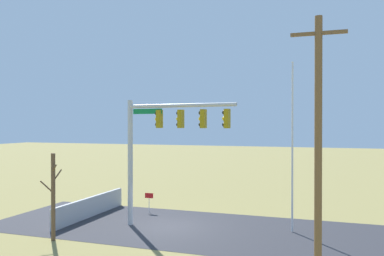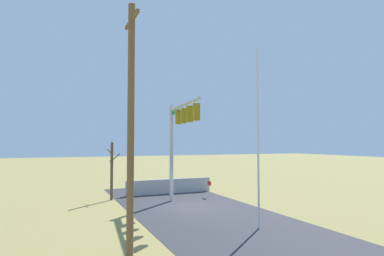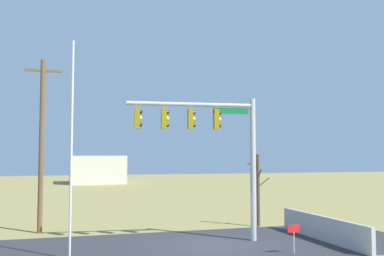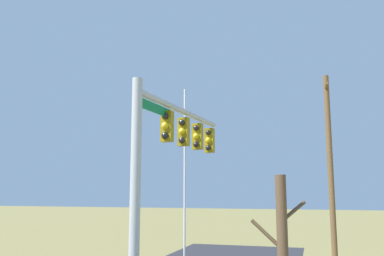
{
  "view_description": "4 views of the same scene",
  "coord_description": "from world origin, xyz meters",
  "px_view_note": "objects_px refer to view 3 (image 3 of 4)",
  "views": [
    {
      "loc": [
        -8.03,
        20.09,
        5.58
      ],
      "look_at": [
        -1.5,
        0.89,
        5.4
      ],
      "focal_mm": 37.16,
      "sensor_mm": 36.0,
      "label": 1
    },
    {
      "loc": [
        -19.39,
        8.22,
        4.16
      ],
      "look_at": [
        -1.43,
        0.4,
        5.07
      ],
      "focal_mm": 29.87,
      "sensor_mm": 36.0,
      "label": 2
    },
    {
      "loc": [
        -6.78,
        -19.35,
        4.06
      ],
      "look_at": [
        -0.78,
        0.56,
        5.43
      ],
      "focal_mm": 40.98,
      "sensor_mm": 36.0,
      "label": 3
    },
    {
      "loc": [
        12.13,
        4.85,
        3.89
      ],
      "look_at": [
        -0.32,
        1.15,
        5.91
      ],
      "focal_mm": 38.1,
      "sensor_mm": 36.0,
      "label": 4
    }
  ],
  "objects_px": {
    "utility_pole": "(41,142)",
    "open_sign": "(294,232)",
    "signal_mast": "(214,138)",
    "distant_building": "(97,169)",
    "flagpole": "(71,148)",
    "bare_tree": "(258,189)"
  },
  "relations": [
    {
      "from": "flagpole",
      "to": "bare_tree",
      "type": "distance_m",
      "value": 12.17
    },
    {
      "from": "distant_building",
      "to": "flagpole",
      "type": "bearing_deg",
      "value": 172.85
    },
    {
      "from": "signal_mast",
      "to": "utility_pole",
      "type": "bearing_deg",
      "value": 148.15
    },
    {
      "from": "bare_tree",
      "to": "distant_building",
      "type": "bearing_deg",
      "value": 97.04
    },
    {
      "from": "flagpole",
      "to": "signal_mast",
      "type": "bearing_deg",
      "value": 13.42
    },
    {
      "from": "signal_mast",
      "to": "utility_pole",
      "type": "height_order",
      "value": "utility_pole"
    },
    {
      "from": "distant_building",
      "to": "open_sign",
      "type": "bearing_deg",
      "value": -177.2
    },
    {
      "from": "flagpole",
      "to": "distant_building",
      "type": "relative_size",
      "value": 1.03
    },
    {
      "from": "signal_mast",
      "to": "flagpole",
      "type": "bearing_deg",
      "value": -166.58
    },
    {
      "from": "utility_pole",
      "to": "open_sign",
      "type": "relative_size",
      "value": 7.66
    },
    {
      "from": "open_sign",
      "to": "distant_building",
      "type": "relative_size",
      "value": 0.14
    },
    {
      "from": "signal_mast",
      "to": "distant_building",
      "type": "height_order",
      "value": "signal_mast"
    },
    {
      "from": "signal_mast",
      "to": "bare_tree",
      "type": "distance_m",
      "value": 6.16
    },
    {
      "from": "flagpole",
      "to": "bare_tree",
      "type": "xyz_separation_m",
      "value": [
        10.74,
        5.26,
        -2.26
      ]
    },
    {
      "from": "signal_mast",
      "to": "flagpole",
      "type": "relative_size",
      "value": 0.78
    },
    {
      "from": "flagpole",
      "to": "utility_pole",
      "type": "xyz_separation_m",
      "value": [
        -1.41,
        6.61,
        0.43
      ]
    },
    {
      "from": "flagpole",
      "to": "utility_pole",
      "type": "height_order",
      "value": "utility_pole"
    },
    {
      "from": "signal_mast",
      "to": "open_sign",
      "type": "bearing_deg",
      "value": -55.86
    },
    {
      "from": "flagpole",
      "to": "open_sign",
      "type": "bearing_deg",
      "value": -11.46
    },
    {
      "from": "signal_mast",
      "to": "utility_pole",
      "type": "xyz_separation_m",
      "value": [
        -8.08,
        5.02,
        -0.13
      ]
    },
    {
      "from": "signal_mast",
      "to": "flagpole",
      "type": "xyz_separation_m",
      "value": [
        -6.67,
        -1.59,
        -0.57
      ]
    },
    {
      "from": "open_sign",
      "to": "signal_mast",
      "type": "bearing_deg",
      "value": 124.14
    }
  ]
}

